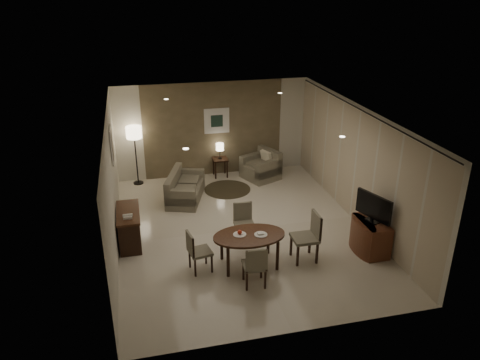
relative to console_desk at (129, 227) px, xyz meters
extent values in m
cube|color=beige|center=(2.49, 0.00, -0.38)|extent=(5.50, 7.00, 0.00)
cube|color=white|center=(2.49, 0.00, 2.33)|extent=(5.50, 7.00, 0.00)
cube|color=#77644A|center=(2.49, 3.50, 0.98)|extent=(5.50, 0.00, 2.70)
cube|color=beige|center=(-0.26, 0.00, 0.98)|extent=(0.00, 7.00, 2.70)
cube|color=beige|center=(5.24, 0.00, 0.98)|extent=(0.00, 7.00, 2.70)
cube|color=#77644A|center=(2.49, 3.48, 0.98)|extent=(3.96, 0.03, 2.70)
cylinder|color=black|center=(5.17, 0.00, 2.27)|extent=(0.03, 6.80, 0.03)
cube|color=silver|center=(2.59, 3.46, 1.23)|extent=(0.72, 0.03, 0.72)
cube|color=#1A2F24|center=(2.59, 3.44, 1.23)|extent=(0.34, 0.01, 0.34)
cube|color=silver|center=(-0.23, 1.20, 1.48)|extent=(0.03, 0.60, 0.80)
cube|color=gray|center=(-0.21, 1.20, 1.48)|extent=(0.01, 0.46, 0.64)
cylinder|color=white|center=(1.09, -1.80, 2.31)|extent=(0.10, 0.10, 0.01)
cylinder|color=white|center=(3.89, -1.80, 2.31)|extent=(0.10, 0.10, 0.01)
cylinder|color=white|center=(1.09, 1.80, 2.31)|extent=(0.10, 0.10, 0.01)
cylinder|color=white|center=(3.89, 1.80, 2.31)|extent=(0.10, 0.10, 0.01)
cylinder|color=white|center=(2.11, -1.36, 0.30)|extent=(0.26, 0.26, 0.02)
cylinder|color=white|center=(2.51, -1.46, 0.30)|extent=(0.26, 0.26, 0.02)
sphere|color=red|center=(2.11, -1.36, 0.36)|extent=(0.09, 0.09, 0.09)
cube|color=white|center=(2.51, -1.46, 0.33)|extent=(0.12, 0.08, 0.03)
cylinder|color=#38311F|center=(2.62, 2.25, -0.37)|extent=(1.26, 1.26, 0.01)
camera|label=1|loc=(0.27, -9.12, 4.88)|focal=35.00mm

